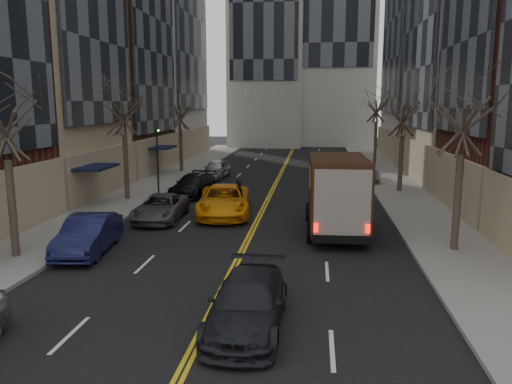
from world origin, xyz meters
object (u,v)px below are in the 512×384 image
observer_sedan (248,303)px  taxi (224,201)px  pedestrian (240,196)px  ups_truck (337,195)px

observer_sedan → taxi: size_ratio=0.83×
taxi → pedestrian: bearing=53.5°
ups_truck → taxi: ups_truck is taller
ups_truck → pedestrian: 6.85m
pedestrian → ups_truck: bearing=-137.9°
ups_truck → observer_sedan: bearing=-106.7°
observer_sedan → pedestrian: pedestrian is taller
pedestrian → observer_sedan: bearing=-179.7°
ups_truck → taxi: size_ratio=1.15×
ups_truck → pedestrian: (-5.29, 4.25, -0.96)m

